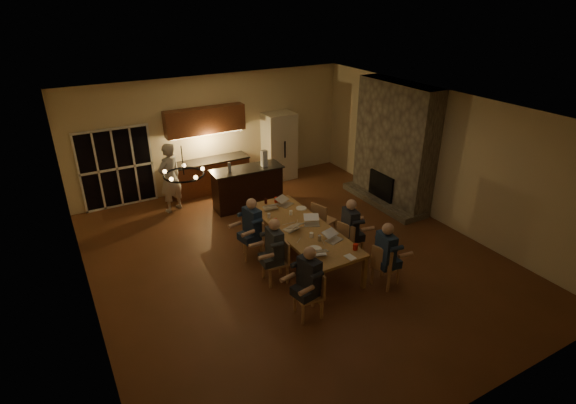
# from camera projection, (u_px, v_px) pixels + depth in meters

# --- Properties ---
(floor) EXTENTS (9.00, 9.00, 0.00)m
(floor) POSITION_uv_depth(u_px,v_px,m) (293.00, 257.00, 9.71)
(floor) COLOR brown
(floor) RESTS_ON ground
(back_wall) EXTENTS (8.00, 0.04, 3.20)m
(back_wall) POSITION_uv_depth(u_px,v_px,m) (213.00, 133.00, 12.58)
(back_wall) COLOR beige
(back_wall) RESTS_ON ground
(left_wall) EXTENTS (0.04, 9.00, 3.20)m
(left_wall) POSITION_uv_depth(u_px,v_px,m) (78.00, 238.00, 7.25)
(left_wall) COLOR beige
(left_wall) RESTS_ON ground
(right_wall) EXTENTS (0.04, 9.00, 3.20)m
(right_wall) POSITION_uv_depth(u_px,v_px,m) (438.00, 156.00, 10.80)
(right_wall) COLOR beige
(right_wall) RESTS_ON ground
(ceiling) EXTENTS (8.00, 9.00, 0.04)m
(ceiling) POSITION_uv_depth(u_px,v_px,m) (294.00, 110.00, 8.33)
(ceiling) COLOR white
(ceiling) RESTS_ON back_wall
(french_doors) EXTENTS (1.86, 0.08, 2.10)m
(french_doors) POSITION_uv_depth(u_px,v_px,m) (117.00, 169.00, 11.59)
(french_doors) COLOR black
(french_doors) RESTS_ON ground
(fireplace) EXTENTS (0.58, 2.50, 3.20)m
(fireplace) POSITION_uv_depth(u_px,v_px,m) (394.00, 145.00, 11.60)
(fireplace) COLOR #756E5C
(fireplace) RESTS_ON ground
(kitchenette) EXTENTS (2.24, 0.68, 2.40)m
(kitchenette) POSITION_uv_depth(u_px,v_px,m) (208.00, 151.00, 12.37)
(kitchenette) COLOR brown
(kitchenette) RESTS_ON ground
(refrigerator) EXTENTS (0.90, 0.68, 2.00)m
(refrigerator) POSITION_uv_depth(u_px,v_px,m) (279.00, 146.00, 13.39)
(refrigerator) COLOR beige
(refrigerator) RESTS_ON ground
(dining_table) EXTENTS (1.10, 3.13, 0.75)m
(dining_table) POSITION_uv_depth(u_px,v_px,m) (302.00, 243.00, 9.52)
(dining_table) COLOR #B77749
(dining_table) RESTS_ON ground
(bar_island) EXTENTS (1.89, 0.76, 1.08)m
(bar_island) POSITION_uv_depth(u_px,v_px,m) (248.00, 188.00, 11.75)
(bar_island) COLOR black
(bar_island) RESTS_ON ground
(chair_left_near) EXTENTS (0.49, 0.49, 0.89)m
(chair_left_near) POSITION_uv_depth(u_px,v_px,m) (308.00, 295.00, 7.79)
(chair_left_near) COLOR tan
(chair_left_near) RESTS_ON ground
(chair_left_mid) EXTENTS (0.48, 0.48, 0.89)m
(chair_left_mid) POSITION_uv_depth(u_px,v_px,m) (275.00, 261.00, 8.74)
(chair_left_mid) COLOR tan
(chair_left_mid) RESTS_ON ground
(chair_left_far) EXTENTS (0.56, 0.56, 0.89)m
(chair_left_far) POSITION_uv_depth(u_px,v_px,m) (253.00, 239.00, 9.54)
(chair_left_far) COLOR tan
(chair_left_far) RESTS_ON ground
(chair_right_near) EXTENTS (0.56, 0.56, 0.89)m
(chair_right_near) POSITION_uv_depth(u_px,v_px,m) (386.00, 265.00, 8.63)
(chair_right_near) COLOR tan
(chair_right_near) RESTS_ON ground
(chair_right_mid) EXTENTS (0.56, 0.56, 0.89)m
(chair_right_mid) POSITION_uv_depth(u_px,v_px,m) (351.00, 239.00, 9.50)
(chair_right_mid) COLOR tan
(chair_right_mid) RESTS_ON ground
(chair_right_far) EXTENTS (0.55, 0.55, 0.89)m
(chair_right_far) POSITION_uv_depth(u_px,v_px,m) (324.00, 220.00, 10.32)
(chair_right_far) COLOR tan
(chair_right_far) RESTS_ON ground
(person_left_near) EXTENTS (0.70, 0.70, 1.38)m
(person_left_near) POSITION_uv_depth(u_px,v_px,m) (309.00, 282.00, 7.71)
(person_left_near) COLOR #21252B
(person_left_near) RESTS_ON ground
(person_right_near) EXTENTS (0.67, 0.67, 1.38)m
(person_right_near) POSITION_uv_depth(u_px,v_px,m) (385.00, 256.00, 8.47)
(person_right_near) COLOR #1D304A
(person_right_near) RESTS_ON ground
(person_left_mid) EXTENTS (0.64, 0.64, 1.38)m
(person_left_mid) POSITION_uv_depth(u_px,v_px,m) (275.00, 251.00, 8.62)
(person_left_mid) COLOR #383E42
(person_left_mid) RESTS_ON ground
(person_right_mid) EXTENTS (0.70, 0.70, 1.38)m
(person_right_mid) POSITION_uv_depth(u_px,v_px,m) (350.00, 230.00, 9.39)
(person_right_mid) COLOR #21252B
(person_right_mid) RESTS_ON ground
(person_left_far) EXTENTS (0.70, 0.70, 1.38)m
(person_left_far) POSITION_uv_depth(u_px,v_px,m) (252.00, 228.00, 9.43)
(person_left_far) COLOR #1D304A
(person_left_far) RESTS_ON ground
(standing_person) EXTENTS (0.79, 0.67, 1.82)m
(standing_person) POSITION_uv_depth(u_px,v_px,m) (170.00, 178.00, 11.38)
(standing_person) COLOR silver
(standing_person) RESTS_ON ground
(chandelier) EXTENTS (0.61, 0.61, 0.03)m
(chandelier) POSITION_uv_depth(u_px,v_px,m) (184.00, 175.00, 6.66)
(chandelier) COLOR black
(chandelier) RESTS_ON ceiling
(laptop_a) EXTENTS (0.40, 0.37, 0.23)m
(laptop_a) POSITION_uv_depth(u_px,v_px,m) (318.00, 249.00, 8.37)
(laptop_a) COLOR silver
(laptop_a) RESTS_ON dining_table
(laptop_b) EXTENTS (0.38, 0.35, 0.23)m
(laptop_b) POSITION_uv_depth(u_px,v_px,m) (334.00, 236.00, 8.81)
(laptop_b) COLOR silver
(laptop_b) RESTS_ON dining_table
(laptop_c) EXTENTS (0.39, 0.36, 0.23)m
(laptop_c) POSITION_uv_depth(u_px,v_px,m) (291.00, 224.00, 9.24)
(laptop_c) COLOR silver
(laptop_c) RESTS_ON dining_table
(laptop_d) EXTENTS (0.41, 0.39, 0.23)m
(laptop_d) POSITION_uv_depth(u_px,v_px,m) (312.00, 220.00, 9.41)
(laptop_d) COLOR silver
(laptop_d) RESTS_ON dining_table
(laptop_e) EXTENTS (0.36, 0.32, 0.23)m
(laptop_e) POSITION_uv_depth(u_px,v_px,m) (270.00, 203.00, 10.13)
(laptop_e) COLOR silver
(laptop_e) RESTS_ON dining_table
(laptop_f) EXTENTS (0.41, 0.39, 0.23)m
(laptop_f) POSITION_uv_depth(u_px,v_px,m) (286.00, 201.00, 10.27)
(laptop_f) COLOR silver
(laptop_f) RESTS_ON dining_table
(mug_front) EXTENTS (0.08, 0.08, 0.10)m
(mug_front) POSITION_uv_depth(u_px,v_px,m) (311.00, 235.00, 8.96)
(mug_front) COLOR white
(mug_front) RESTS_ON dining_table
(mug_mid) EXTENTS (0.07, 0.07, 0.10)m
(mug_mid) POSITION_uv_depth(u_px,v_px,m) (291.00, 213.00, 9.86)
(mug_mid) COLOR white
(mug_mid) RESTS_ON dining_table
(mug_back) EXTENTS (0.07, 0.07, 0.10)m
(mug_back) POSITION_uv_depth(u_px,v_px,m) (269.00, 216.00, 9.73)
(mug_back) COLOR white
(mug_back) RESTS_ON dining_table
(redcup_near) EXTENTS (0.09, 0.09, 0.12)m
(redcup_near) POSITION_uv_depth(u_px,v_px,m) (355.00, 247.00, 8.53)
(redcup_near) COLOR red
(redcup_near) RESTS_ON dining_table
(redcup_mid) EXTENTS (0.09, 0.09, 0.12)m
(redcup_mid) POSITION_uv_depth(u_px,v_px,m) (275.00, 222.00, 9.45)
(redcup_mid) COLOR red
(redcup_mid) RESTS_ON dining_table
(redcup_far) EXTENTS (0.08, 0.08, 0.12)m
(redcup_far) POSITION_uv_depth(u_px,v_px,m) (276.00, 200.00, 10.44)
(redcup_far) COLOR red
(redcup_far) RESTS_ON dining_table
(can_silver) EXTENTS (0.07, 0.07, 0.12)m
(can_silver) POSITION_uv_depth(u_px,v_px,m) (319.00, 238.00, 8.83)
(can_silver) COLOR #B2B2B7
(can_silver) RESTS_ON dining_table
(can_cola) EXTENTS (0.06, 0.06, 0.12)m
(can_cola) POSITION_uv_depth(u_px,v_px,m) (266.00, 201.00, 10.37)
(can_cola) COLOR #3F0F0C
(can_cola) RESTS_ON dining_table
(plate_near) EXTENTS (0.28, 0.28, 0.02)m
(plate_near) POSITION_uv_depth(u_px,v_px,m) (330.00, 234.00, 9.07)
(plate_near) COLOR white
(plate_near) RESTS_ON dining_table
(plate_left) EXTENTS (0.27, 0.27, 0.02)m
(plate_left) POSITION_uv_depth(u_px,v_px,m) (315.00, 249.00, 8.55)
(plate_left) COLOR white
(plate_left) RESTS_ON dining_table
(plate_far) EXTENTS (0.24, 0.24, 0.02)m
(plate_far) POSITION_uv_depth(u_px,v_px,m) (301.00, 208.00, 10.15)
(plate_far) COLOR white
(plate_far) RESTS_ON dining_table
(notepad) EXTENTS (0.17, 0.22, 0.01)m
(notepad) POSITION_uv_depth(u_px,v_px,m) (350.00, 257.00, 8.30)
(notepad) COLOR white
(notepad) RESTS_ON dining_table
(bar_bottle) EXTENTS (0.08, 0.08, 0.24)m
(bar_bottle) POSITION_uv_depth(u_px,v_px,m) (229.00, 167.00, 11.27)
(bar_bottle) COLOR #99999E
(bar_bottle) RESTS_ON bar_island
(bar_blender) EXTENTS (0.14, 0.14, 0.43)m
(bar_blender) POSITION_uv_depth(u_px,v_px,m) (264.00, 159.00, 11.55)
(bar_blender) COLOR silver
(bar_blender) RESTS_ON bar_island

